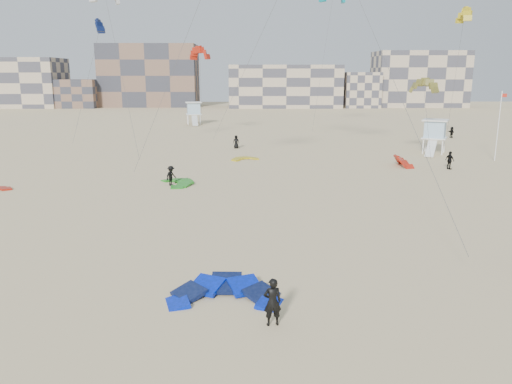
{
  "coord_description": "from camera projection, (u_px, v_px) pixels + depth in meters",
  "views": [
    {
      "loc": [
        0.12,
        -19.09,
        9.34
      ],
      "look_at": [
        0.38,
        6.0,
        3.42
      ],
      "focal_mm": 35.0,
      "sensor_mm": 36.0,
      "label": 1
    }
  ],
  "objects": [
    {
      "name": "ground",
      "position": [
        248.0,
        305.0,
        20.72
      ],
      "size": [
        320.0,
        320.0,
        0.0
      ],
      "primitive_type": "plane",
      "color": "tan",
      "rests_on": "ground"
    },
    {
      "name": "kite_ground_blue",
      "position": [
        224.0,
        299.0,
        21.3
      ],
      "size": [
        4.71,
        4.96,
        2.2
      ],
      "primitive_type": null,
      "rotation": [
        0.24,
        0.0,
        -0.03
      ],
      "color": "#001DF1",
      "rests_on": "ground"
    },
    {
      "name": "kite_ground_green",
      "position": [
        177.0,
        184.0,
        43.67
      ],
      "size": [
        4.95,
        4.82,
        0.94
      ],
      "primitive_type": null,
      "rotation": [
        0.1,
        0.0,
        -1.17
      ],
      "color": "green",
      "rests_on": "ground"
    },
    {
      "name": "kite_ground_red_far",
      "position": [
        404.0,
        166.0,
        52.18
      ],
      "size": [
        3.46,
        3.34,
        3.22
      ],
      "primitive_type": null,
      "rotation": [
        0.73,
        0.0,
        1.52
      ],
      "color": "#AF1715",
      "rests_on": "ground"
    },
    {
      "name": "kite_ground_yellow",
      "position": [
        245.0,
        160.0,
        56.11
      ],
      "size": [
        3.84,
        3.92,
        0.54
      ],
      "primitive_type": null,
      "rotation": [
        0.05,
        0.0,
        0.43
      ],
      "color": "gold",
      "rests_on": "ground"
    },
    {
      "name": "kitesurfer_main",
      "position": [
        272.0,
        302.0,
        18.88
      ],
      "size": [
        0.77,
        0.58,
        1.9
      ],
      "primitive_type": "imported",
      "rotation": [
        0.0,
        0.0,
        3.33
      ],
      "color": "black",
      "rests_on": "ground"
    },
    {
      "name": "kitesurfer_c",
      "position": [
        171.0,
        176.0,
        42.87
      ],
      "size": [
        1.15,
        1.28,
        1.72
      ],
      "primitive_type": "imported",
      "rotation": [
        0.0,
        0.0,
        0.98
      ],
      "color": "black",
      "rests_on": "ground"
    },
    {
      "name": "kitesurfer_d",
      "position": [
        450.0,
        160.0,
        50.23
      ],
      "size": [
        0.86,
        1.17,
        1.84
      ],
      "primitive_type": "imported",
      "rotation": [
        0.0,
        0.0,
        2.01
      ],
      "color": "black",
      "rests_on": "ground"
    },
    {
      "name": "kitesurfer_e",
      "position": [
        236.0,
        142.0,
        64.58
      ],
      "size": [
        0.89,
        0.63,
        1.7
      ],
      "primitive_type": "imported",
      "rotation": [
        0.0,
        0.0,
        -0.11
      ],
      "color": "black",
      "rests_on": "ground"
    },
    {
      "name": "kitesurfer_f",
      "position": [
        452.0,
        132.0,
        75.31
      ],
      "size": [
        0.72,
        1.6,
        1.67
      ],
      "primitive_type": "imported",
      "rotation": [
        0.0,
        0.0,
        -1.42
      ],
      "color": "black",
      "rests_on": "ground"
    },
    {
      "name": "kite_fly_olive",
      "position": [
        424.0,
        87.0,
        54.63
      ],
      "size": [
        4.38,
        8.22,
        8.31
      ],
      "rotation": [
        0.0,
        0.0,
        -0.69
      ],
      "color": "olive",
      "rests_on": "ground"
    },
    {
      "name": "kite_fly_yellow",
      "position": [
        464.0,
        16.0,
        61.05
      ],
      "size": [
        3.73,
        9.08,
        16.33
      ],
      "rotation": [
        0.0,
        0.0,
        -1.64
      ],
      "color": "gold",
      "rests_on": "ground"
    },
    {
      "name": "kite_fly_navy",
      "position": [
        100.0,
        27.0,
        64.85
      ],
      "size": [
        4.67,
        7.98,
        15.58
      ],
      "rotation": [
        0.0,
        0.0,
        1.83
      ],
      "color": "#111B47",
      "rests_on": "ground"
    },
    {
      "name": "kite_fly_red",
      "position": [
        200.0,
        54.0,
        73.47
      ],
      "size": [
        5.09,
        6.28,
        12.57
      ],
      "rotation": [
        0.0,
        0.0,
        2.37
      ],
      "color": "#AF1715",
      "rests_on": "ground"
    },
    {
      "name": "lifeguard_tower_near",
      "position": [
        435.0,
        137.0,
        60.38
      ],
      "size": [
        3.88,
        6.12,
        4.09
      ],
      "rotation": [
        0.0,
        0.0,
        -0.46
      ],
      "color": "white",
      "rests_on": "ground"
    },
    {
      "name": "lifeguard_tower_far",
      "position": [
        194.0,
        113.0,
        95.59
      ],
      "size": [
        3.47,
        6.08,
        4.26
      ],
      "rotation": [
        0.0,
        0.0,
        0.17
      ],
      "color": "white",
      "rests_on": "ground"
    },
    {
      "name": "flagpole",
      "position": [
        499.0,
        125.0,
        54.55
      ],
      "size": [
        0.62,
        0.1,
        7.63
      ],
      "color": "white",
      "rests_on": "ground"
    },
    {
      "name": "condo_west_a",
      "position": [
        10.0,
        83.0,
        144.94
      ],
      "size": [
        30.0,
        15.0,
        14.0
      ],
      "primitive_type": "cube",
      "color": "#C0AB8C",
      "rests_on": "ground"
    },
    {
      "name": "condo_west_b",
      "position": [
        150.0,
        76.0,
        148.77
      ],
      "size": [
        28.0,
        14.0,
        18.0
      ],
      "primitive_type": "cube",
      "color": "brown",
      "rests_on": "ground"
    },
    {
      "name": "condo_mid",
      "position": [
        285.0,
        86.0,
        145.96
      ],
      "size": [
        32.0,
        16.0,
        12.0
      ],
      "primitive_type": "cube",
      "color": "#C0AB8C",
      "rests_on": "ground"
    },
    {
      "name": "condo_east",
      "position": [
        419.0,
        79.0,
        147.85
      ],
      "size": [
        26.0,
        14.0,
        16.0
      ],
      "primitive_type": "cube",
      "color": "#C0AB8C",
      "rests_on": "ground"
    },
    {
      "name": "condo_fill_left",
      "position": [
        77.0,
        94.0,
        143.88
      ],
      "size": [
        12.0,
        10.0,
        8.0
      ],
      "primitive_type": "cube",
      "color": "brown",
      "rests_on": "ground"
    },
    {
      "name": "condo_fill_right",
      "position": [
        361.0,
        90.0,
        144.46
      ],
      "size": [
        10.0,
        10.0,
        10.0
      ],
      "primitive_type": "cube",
      "color": "#C0AB8C",
      "rests_on": "ground"
    }
  ]
}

